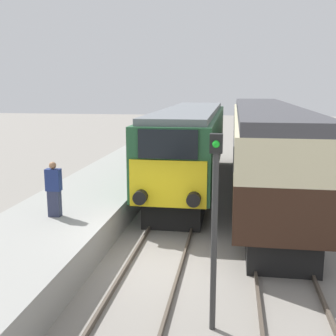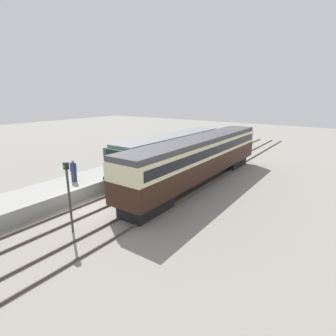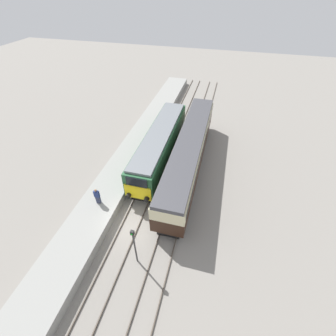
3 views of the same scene
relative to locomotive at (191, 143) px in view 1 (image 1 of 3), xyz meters
The scene contains 8 objects.
ground_plane 9.50m from the locomotive, 90.00° to the right, with size 120.00×120.00×0.00m, color gray.
platform_left 3.90m from the locomotive, 159.11° to the right, with size 3.50×50.00×0.95m.
rails_near_track 4.73m from the locomotive, 90.00° to the right, with size 1.51×60.00×0.14m.
rails_far_track 5.82m from the locomotive, 51.40° to the right, with size 1.50×60.00×0.14m.
locomotive is the anchor object (origin of this frame).
passenger_carriage 3.49m from the locomotive, 11.96° to the right, with size 2.75×18.58×3.99m.
person_on_platform 9.01m from the locomotive, 111.14° to the right, with size 0.44×0.26×1.67m.
signal_post 12.29m from the locomotive, 82.05° to the right, with size 0.24×0.28×3.96m.
Camera 1 is at (2.00, -10.68, 4.83)m, focal length 45.00 mm.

